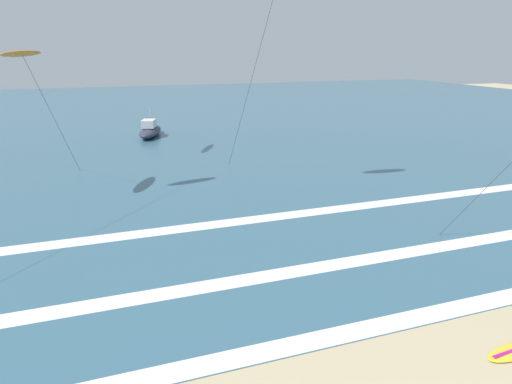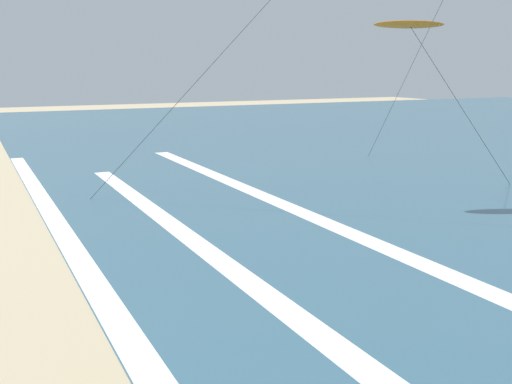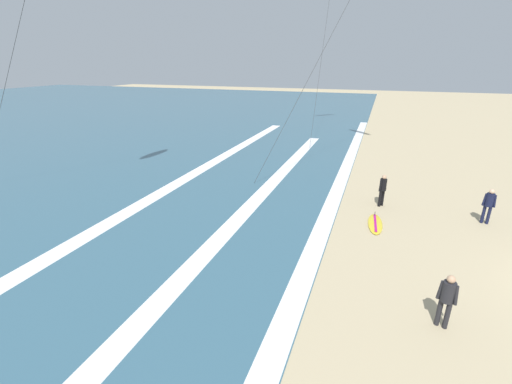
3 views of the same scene
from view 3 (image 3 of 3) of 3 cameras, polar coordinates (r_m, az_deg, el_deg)
The scene contains 7 objects.
wave_foam_shoreline at distance 14.07m, azimuth 10.19°, elevation -7.82°, with size 59.36×0.74×0.01m, color white.
wave_foam_mid_break at distance 13.79m, azimuth -6.61°, elevation -8.22°, with size 41.28×0.81×0.01m, color white.
wave_foam_outer_break at distance 16.33m, azimuth -23.92°, elevation -5.18°, with size 52.44×0.88×0.01m, color white.
surfer_right_near at distance 10.60m, azimuth 29.11°, elevation -14.92°, with size 0.32×0.51×1.60m.
surfer_background_far at distance 17.92m, azimuth 34.16°, elevation -1.54°, with size 0.32×0.52×1.60m.
surfer_mid_group at distance 17.73m, azimuth 20.26°, elevation 0.69°, with size 0.45×0.39×1.60m.
surfboard_left_pile at distance 15.95m, azimuth 19.15°, elevation -4.98°, with size 2.13×0.73×0.25m.
Camera 3 is at (-11.12, 7.04, 6.70)m, focal length 24.13 mm.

